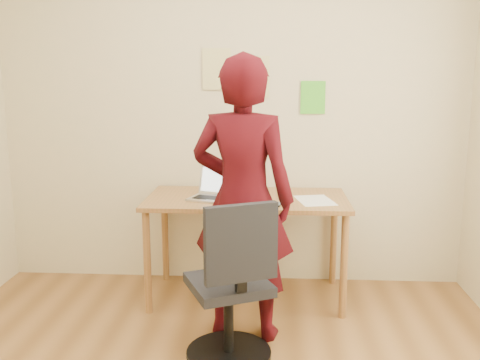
# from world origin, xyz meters

# --- Properties ---
(room) EXTENTS (3.58, 3.58, 2.78)m
(room) POSITION_xyz_m (0.00, 0.00, 1.35)
(room) COLOR brown
(room) RESTS_ON ground
(desk) EXTENTS (1.40, 0.70, 0.74)m
(desk) POSITION_xyz_m (0.13, 1.38, 0.65)
(desk) COLOR #956133
(desk) RESTS_ON ground
(laptop) EXTENTS (0.37, 0.35, 0.22)m
(laptop) POSITION_xyz_m (-0.09, 1.34, 0.79)
(laptop) COLOR #B2B1B9
(laptop) RESTS_ON desk
(paper_sheet) EXTENTS (0.29, 0.36, 0.00)m
(paper_sheet) POSITION_xyz_m (0.60, 1.32, 0.74)
(paper_sheet) COLOR white
(paper_sheet) RESTS_ON desk
(phone) EXTENTS (0.08, 0.12, 0.01)m
(phone) POSITION_xyz_m (0.34, 1.18, 0.74)
(phone) COLOR black
(phone) RESTS_ON desk
(wall_note_left) EXTENTS (0.21, 0.00, 0.30)m
(wall_note_left) POSITION_xyz_m (-0.11, 1.74, 1.63)
(wall_note_left) COLOR #D4C97F
(wall_note_left) RESTS_ON room
(wall_note_mid) EXTENTS (0.21, 0.00, 0.30)m
(wall_note_mid) POSITION_xyz_m (0.17, 1.74, 1.57)
(wall_note_mid) COLOR #D4C97F
(wall_note_mid) RESTS_ON room
(wall_note_right) EXTENTS (0.18, 0.00, 0.24)m
(wall_note_right) POSITION_xyz_m (0.60, 1.74, 1.42)
(wall_note_right) COLOR #50C52C
(wall_note_right) RESTS_ON room
(office_chair) EXTENTS (0.55, 0.56, 0.94)m
(office_chair) POSITION_xyz_m (0.09, 0.49, 0.40)
(office_chair) COLOR black
(office_chair) RESTS_ON ground
(person) EXTENTS (0.69, 0.53, 1.71)m
(person) POSITION_xyz_m (0.13, 0.84, 0.86)
(person) COLOR #3B080D
(person) RESTS_ON ground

